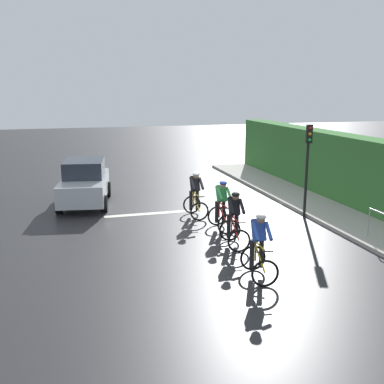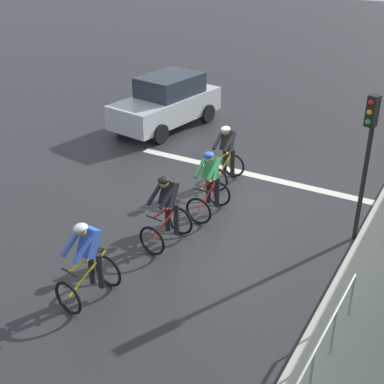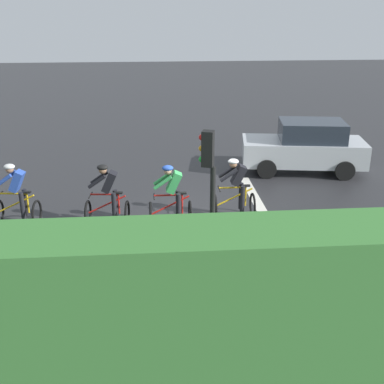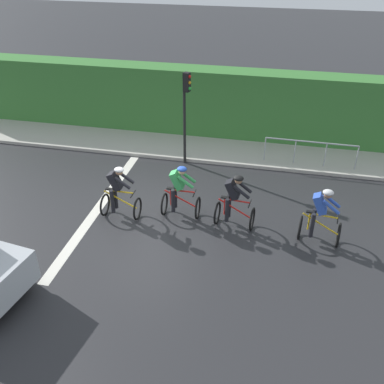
{
  "view_description": "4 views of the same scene",
  "coord_description": "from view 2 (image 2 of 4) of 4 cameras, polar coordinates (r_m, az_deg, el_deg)",
  "views": [
    {
      "loc": [
        4.72,
        14.79,
        4.59
      ],
      "look_at": [
        0.83,
        0.78,
        1.27
      ],
      "focal_mm": 43.02,
      "sensor_mm": 36.0,
      "label": 1
    },
    {
      "loc": [
        -5.3,
        11.07,
        6.4
      ],
      "look_at": [
        -0.1,
        1.9,
        0.97
      ],
      "focal_mm": 49.55,
      "sensor_mm": 36.0,
      "label": 2
    },
    {
      "loc": [
        -11.68,
        1.49,
        5.37
      ],
      "look_at": [
        -0.26,
        0.55,
        0.99
      ],
      "focal_mm": 45.7,
      "sensor_mm": 36.0,
      "label": 3
    },
    {
      "loc": [
        10.41,
        3.71,
        7.44
      ],
      "look_at": [
        -0.18,
        1.42,
        0.82
      ],
      "focal_mm": 40.91,
      "sensor_mm": 36.0,
      "label": 4
    }
  ],
  "objects": [
    {
      "name": "cyclist_mid",
      "position": [
        12.59,
        1.93,
        0.82
      ],
      "size": [
        0.68,
        1.08,
        1.66
      ],
      "color": "black",
      "rests_on": "ground"
    },
    {
      "name": "traffic_light_near_crossing",
      "position": [
        11.52,
        18.37,
        4.56
      ],
      "size": [
        0.25,
        0.3,
        3.34
      ],
      "color": "black",
      "rests_on": "ground"
    },
    {
      "name": "cyclist_lead",
      "position": [
        9.98,
        -11.1,
        -7.49
      ],
      "size": [
        0.8,
        1.15,
        1.66
      ],
      "color": "black",
      "rests_on": "ground"
    },
    {
      "name": "road_marking_stop_line",
      "position": [
        15.06,
        6.05,
        1.96
      ],
      "size": [
        7.0,
        0.3,
        0.01
      ],
      "primitive_type": "cube",
      "color": "silver",
      "rests_on": "ground"
    },
    {
      "name": "ground_plane",
      "position": [
        13.84,
        3.52,
        -0.34
      ],
      "size": [
        80.0,
        80.0,
        0.0
      ],
      "primitive_type": "plane",
      "color": "#28282B"
    },
    {
      "name": "cyclist_second",
      "position": [
        11.43,
        -2.68,
        -2.13
      ],
      "size": [
        0.78,
        1.14,
        1.66
      ],
      "color": "black",
      "rests_on": "ground"
    },
    {
      "name": "car_silver",
      "position": [
        18.31,
        -2.72,
        9.65
      ],
      "size": [
        2.33,
        4.3,
        1.76
      ],
      "color": "#B7BCC1",
      "rests_on": "ground"
    },
    {
      "name": "cyclist_fourth",
      "position": [
        14.16,
        3.7,
        3.88
      ],
      "size": [
        0.69,
        1.08,
        1.66
      ],
      "color": "black",
      "rests_on": "ground"
    },
    {
      "name": "pedestrian_railing_kerbside",
      "position": [
        8.48,
        14.05,
        -15.32
      ],
      "size": [
        0.11,
        3.21,
        1.03
      ],
      "color": "#999EA3",
      "rests_on": "ground"
    }
  ]
}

